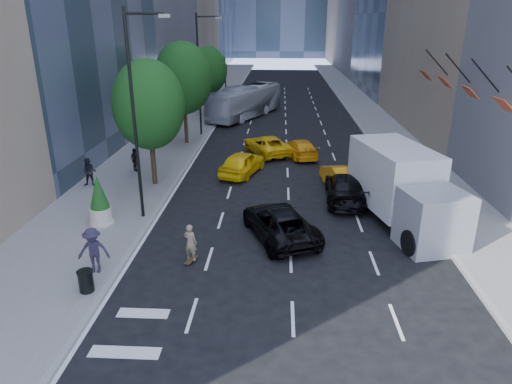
# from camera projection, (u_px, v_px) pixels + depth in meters

# --- Properties ---
(ground) EXTENTS (160.00, 160.00, 0.00)m
(ground) POSITION_uv_depth(u_px,v_px,m) (267.00, 260.00, 19.40)
(ground) COLOR black
(ground) RESTS_ON ground
(sidewalk_left) EXTENTS (6.00, 120.00, 0.15)m
(sidewalk_left) POSITION_uv_depth(u_px,v_px,m) (190.00, 117.00, 47.86)
(sidewalk_left) COLOR slate
(sidewalk_left) RESTS_ON ground
(sidewalk_right) EXTENTS (4.00, 120.00, 0.15)m
(sidewalk_right) POSITION_uv_depth(u_px,v_px,m) (373.00, 119.00, 46.90)
(sidewalk_right) COLOR slate
(sidewalk_right) RESTS_ON ground
(lamp_near) EXTENTS (2.13, 0.22, 10.00)m
(lamp_near) POSITION_uv_depth(u_px,v_px,m) (137.00, 106.00, 21.41)
(lamp_near) COLOR black
(lamp_near) RESTS_ON sidewalk_left
(lamp_far) EXTENTS (2.13, 0.22, 10.00)m
(lamp_far) POSITION_uv_depth(u_px,v_px,m) (201.00, 68.00, 38.22)
(lamp_far) COLOR black
(lamp_far) RESTS_ON sidewalk_left
(tree_near) EXTENTS (4.20, 4.20, 7.46)m
(tree_near) POSITION_uv_depth(u_px,v_px,m) (149.00, 105.00, 26.42)
(tree_near) COLOR black
(tree_near) RESTS_ON sidewalk_left
(tree_mid) EXTENTS (4.50, 4.50, 7.99)m
(tree_mid) POSITION_uv_depth(u_px,v_px,m) (183.00, 78.00, 35.64)
(tree_mid) COLOR black
(tree_mid) RESTS_ON sidewalk_left
(tree_far) EXTENTS (3.90, 3.90, 6.92)m
(tree_far) POSITION_uv_depth(u_px,v_px,m) (209.00, 70.00, 48.03)
(tree_far) COLOR black
(tree_far) RESTS_ON sidewalk_left
(traffic_signal) EXTENTS (2.48, 0.53, 5.20)m
(traffic_signal) POSITION_uv_depth(u_px,v_px,m) (225.00, 67.00, 55.60)
(traffic_signal) COLOR black
(traffic_signal) RESTS_ON sidewalk_left
(facade_flags) EXTENTS (1.85, 13.30, 2.05)m
(facade_flags) POSITION_uv_depth(u_px,v_px,m) (460.00, 83.00, 26.03)
(facade_flags) COLOR black
(facade_flags) RESTS_ON ground
(skateboarder) EXTENTS (0.68, 0.56, 1.62)m
(skateboarder) POSITION_uv_depth(u_px,v_px,m) (190.00, 245.00, 18.97)
(skateboarder) COLOR #827351
(skateboarder) RESTS_ON ground
(black_sedan_lincoln) EXTENTS (4.19, 5.78, 1.46)m
(black_sedan_lincoln) POSITION_uv_depth(u_px,v_px,m) (280.00, 223.00, 21.22)
(black_sedan_lincoln) COLOR black
(black_sedan_lincoln) RESTS_ON ground
(black_sedan_mercedes) EXTENTS (2.52, 5.52, 1.57)m
(black_sedan_mercedes) POSITION_uv_depth(u_px,v_px,m) (346.00, 187.00, 25.56)
(black_sedan_mercedes) COLOR black
(black_sedan_mercedes) RESTS_ON ground
(taxi_a) EXTENTS (3.13, 4.90, 1.55)m
(taxi_a) POSITION_uv_depth(u_px,v_px,m) (242.00, 163.00, 29.97)
(taxi_a) COLOR yellow
(taxi_a) RESTS_ON ground
(taxi_b) EXTENTS (2.40, 4.68, 1.47)m
(taxi_b) POSITION_uv_depth(u_px,v_px,m) (342.00, 177.00, 27.34)
(taxi_b) COLOR #FF9F0D
(taxi_b) RESTS_ON ground
(taxi_c) EXTENTS (4.22, 5.55, 1.40)m
(taxi_c) POSITION_uv_depth(u_px,v_px,m) (267.00, 145.00, 34.63)
(taxi_c) COLOR yellow
(taxi_c) RESTS_ON ground
(taxi_d) EXTENTS (2.88, 4.81, 1.31)m
(taxi_d) POSITION_uv_depth(u_px,v_px,m) (300.00, 148.00, 33.90)
(taxi_d) COLOR #F7A00D
(taxi_d) RESTS_ON ground
(city_bus) EXTENTS (7.29, 11.80, 3.26)m
(city_bus) POSITION_uv_depth(u_px,v_px,m) (246.00, 102.00, 47.47)
(city_bus) COLOR silver
(city_bus) RESTS_ON ground
(box_truck) EXTENTS (4.57, 8.13, 3.68)m
(box_truck) POSITION_uv_depth(u_px,v_px,m) (402.00, 187.00, 22.47)
(box_truck) COLOR silver
(box_truck) RESTS_ON ground
(pedestrian_a) EXTENTS (0.89, 0.72, 1.73)m
(pedestrian_a) POSITION_uv_depth(u_px,v_px,m) (89.00, 172.00, 27.39)
(pedestrian_a) COLOR black
(pedestrian_a) RESTS_ON sidewalk_left
(pedestrian_b) EXTENTS (0.95, 0.91, 1.58)m
(pedestrian_b) POSITION_uv_depth(u_px,v_px,m) (135.00, 160.00, 30.07)
(pedestrian_b) COLOR black
(pedestrian_b) RESTS_ON sidewalk_left
(pedestrian_c) EXTENTS (1.31, 0.86, 1.90)m
(pedestrian_c) POSITION_uv_depth(u_px,v_px,m) (93.00, 250.00, 17.89)
(pedestrian_c) COLOR #282233
(pedestrian_c) RESTS_ON sidewalk_left
(trash_can) EXTENTS (0.54, 0.54, 0.81)m
(trash_can) POSITION_uv_depth(u_px,v_px,m) (86.00, 282.00, 16.78)
(trash_can) COLOR black
(trash_can) RESTS_ON sidewalk_left
(planter_shrub) EXTENTS (1.05, 1.05, 2.51)m
(planter_shrub) POSITION_uv_depth(u_px,v_px,m) (99.00, 201.00, 22.15)
(planter_shrub) COLOR beige
(planter_shrub) RESTS_ON sidewalk_left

